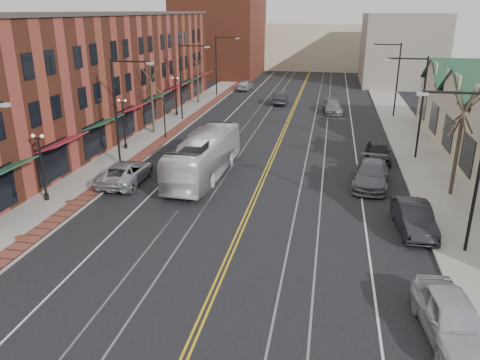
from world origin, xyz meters
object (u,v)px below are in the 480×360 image
at_px(parked_car_c, 371,174).
at_px(parked_car_d, 378,152).
at_px(parked_car_a, 452,318).
at_px(transit_bus, 204,156).
at_px(parked_car_b, 414,218).
at_px(parked_suv, 126,172).

relative_size(parked_car_c, parked_car_d, 1.26).
xyz_separation_m(parked_car_a, parked_car_c, (-1.80, 15.95, -0.03)).
distance_m(transit_bus, parked_car_d, 14.15).
bearing_deg(parked_car_c, transit_bus, -171.77).
bearing_deg(parked_car_a, parked_car_d, 85.36).
bearing_deg(parked_car_a, parked_car_b, 83.09).
bearing_deg(parked_car_c, parked_car_a, -76.75).
bearing_deg(parked_suv, transit_bus, -155.96).
xyz_separation_m(parked_car_a, parked_car_d, (-0.87, 21.85, -0.08)).
xyz_separation_m(parked_car_b, parked_car_d, (-0.87, 12.77, -0.02)).
bearing_deg(parked_car_d, parked_car_b, -86.21).
xyz_separation_m(parked_suv, parked_car_b, (18.60, -4.14, 0.01)).
relative_size(transit_bus, parked_car_d, 2.51).
xyz_separation_m(transit_bus, parked_car_b, (13.57, -6.58, -0.77)).
relative_size(parked_suv, parked_car_d, 1.25).
bearing_deg(parked_car_a, transit_bus, 123.99).
bearing_deg(transit_bus, parked_car_d, -151.65).
relative_size(parked_car_a, parked_car_b, 1.04).
distance_m(transit_bus, parked_car_c, 11.80).
relative_size(transit_bus, parked_suv, 2.00).
bearing_deg(transit_bus, parked_suv, 28.31).
bearing_deg(transit_bus, parked_car_a, 133.29).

